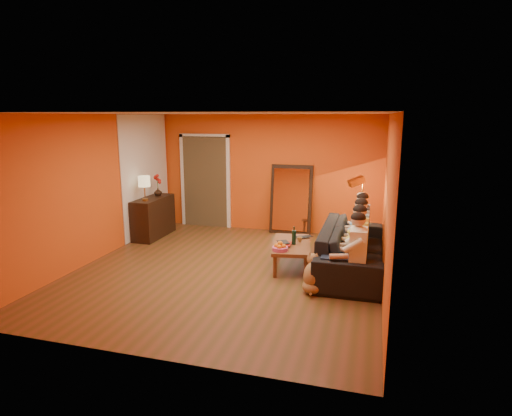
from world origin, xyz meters
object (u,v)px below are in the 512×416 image
(sideboard, at_px, (154,217))
(floor_lamp, at_px, (361,217))
(sofa, at_px, (352,248))
(wine_bottle, at_px, (294,235))
(vase, at_px, (158,192))
(table_lamp, at_px, (145,188))
(dog, at_px, (314,273))
(person_far_left, at_px, (358,254))
(laptop, at_px, (305,238))
(person_mid_right, at_px, (361,234))
(coffee_table, at_px, (291,255))
(person_mid_left, at_px, (359,243))
(mirror_frame, at_px, (291,199))
(person_far_right, at_px, (362,226))
(tumbler, at_px, (300,239))

(sideboard, xyz_separation_m, floor_lamp, (4.34, -0.02, 0.29))
(sofa, xyz_separation_m, wine_bottle, (-0.96, -0.18, 0.20))
(vase, bearing_deg, table_lamp, -90.00)
(floor_lamp, relative_size, dog, 2.47)
(person_far_left, height_order, laptop, person_far_left)
(person_far_left, distance_m, vase, 4.89)
(sideboard, xyz_separation_m, person_mid_right, (4.37, -0.83, 0.18))
(floor_lamp, bearing_deg, wine_bottle, -155.61)
(person_far_left, xyz_separation_m, laptop, (-0.96, 1.22, -0.18))
(coffee_table, distance_m, person_mid_left, 1.25)
(mirror_frame, bearing_deg, person_mid_right, -50.34)
(sideboard, distance_m, laptop, 3.48)
(person_far_right, distance_m, tumbler, 1.23)
(dog, relative_size, person_far_right, 0.48)
(dog, height_order, tumbler, dog)
(mirror_frame, xyz_separation_m, wine_bottle, (0.49, -2.19, -0.18))
(sofa, height_order, person_mid_left, person_mid_left)
(dog, distance_m, person_far_right, 1.90)
(tumbler, bearing_deg, vase, 160.43)
(coffee_table, xyz_separation_m, dog, (0.53, -0.98, 0.08))
(table_lamp, height_order, floor_lamp, floor_lamp)
(dog, distance_m, person_mid_right, 1.40)
(floor_lamp, bearing_deg, sofa, -117.68)
(table_lamp, xyz_separation_m, laptop, (3.41, -0.41, -0.67))
(sofa, bearing_deg, sideboard, 77.69)
(coffee_table, xyz_separation_m, tumbler, (0.12, 0.12, 0.25))
(table_lamp, bearing_deg, mirror_frame, 26.32)
(sideboard, xyz_separation_m, sofa, (4.24, -0.93, -0.05))
(sofa, distance_m, floor_lamp, 0.98)
(mirror_frame, distance_m, floor_lamp, 1.90)
(mirror_frame, distance_m, wine_bottle, 2.25)
(sofa, height_order, person_far_right, person_far_right)
(sofa, height_order, laptop, sofa)
(table_lamp, height_order, person_far_right, table_lamp)
(sofa, relative_size, person_mid_left, 2.13)
(vase, bearing_deg, sideboard, -90.00)
(laptop, bearing_deg, table_lamp, 137.55)
(coffee_table, distance_m, tumbler, 0.30)
(dog, relative_size, person_far_left, 0.48)
(person_far_left, bearing_deg, tumbler, 136.07)
(sideboard, distance_m, coffee_table, 3.40)
(table_lamp, relative_size, dog, 0.88)
(mirror_frame, relative_size, person_far_left, 1.25)
(dog, distance_m, wine_bottle, 1.09)
(person_mid_left, bearing_deg, person_mid_right, 90.00)
(sideboard, bearing_deg, person_far_left, -23.78)
(person_mid_right, xyz_separation_m, person_far_right, (0.00, 0.55, 0.00))
(mirror_frame, bearing_deg, dog, -72.84)
(laptop, bearing_deg, sofa, -50.14)
(mirror_frame, height_order, tumbler, mirror_frame)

